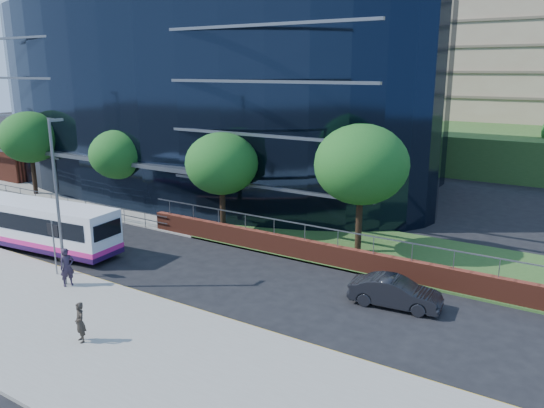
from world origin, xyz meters
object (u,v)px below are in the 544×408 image
Objects in this scene: brick_pavilion at (20,156)px; parked_car at (395,292)px; pedestrian_b at (80,322)px; street_sign at (53,237)px; tree_far_d at (361,165)px; tree_far_c at (222,164)px; streetlight_east at (57,198)px; pedestrian at (67,267)px; tree_far_b at (119,155)px; city_bus at (41,226)px; tree_far_a at (30,137)px.

parked_car is (42.27, -9.16, -1.27)m from brick_pavilion.
pedestrian_b is at bearing -29.62° from brick_pavilion.
street_sign is 16.61m from tree_far_d.
tree_far_c is 0.87× the size of tree_far_d.
brick_pavilion is 1.32× the size of tree_far_c.
tree_far_c reaches higher than street_sign.
streetlight_east is 4.25× the size of pedestrian.
tree_far_b is 20.97m from pedestrian_b.
street_sign is at bearing 158.64° from streetlight_east.
brick_pavilion is 25.71m from city_bus.
tree_far_b is 15.27m from pedestrian.
street_sign is 0.69× the size of parked_car.
brick_pavilion is 5.40× the size of pedestrian_b.
street_sign is 16.91m from parked_car.
tree_far_a is 0.94× the size of tree_far_d.
pedestrian is at bearing 108.56° from parked_car.
streetlight_east is at bearing -21.36° from street_sign.
city_bus is 2.63× the size of parked_car.
streetlight_east is (-1.00, -11.17, -0.10)m from tree_far_c.
tree_far_d reaches higher than city_bus.
tree_far_b reaches higher than street_sign.
street_sign is at bearing -55.92° from tree_far_b.
tree_far_c is at bearing 44.94° from city_bus.
parked_car is at bearing -49.01° from pedestrian.
street_sign reaches higher than pedestrian.
parked_car is 13.26m from pedestrian_b.
city_bus is (13.21, -8.43, -3.36)m from tree_far_a.
street_sign is 1.49× the size of pedestrian.
streetlight_east reaches higher than tree_far_d.
pedestrian is (-9.73, -12.23, -4.10)m from tree_far_d.
pedestrian_b is (5.34, -3.28, -3.49)m from streetlight_east.
pedestrian is (-0.73, -11.23, -3.44)m from tree_far_c.
tree_far_d is at bearing -5.26° from brick_pavilion.
streetlight_east is 16.13m from parked_car.
pedestrian is 6.01m from pedestrian_b.
tree_far_a is at bearing 149.54° from streetlight_east.
tree_far_c is (2.50, 10.59, 2.39)m from street_sign.
tree_far_d is at bearing 30.46° from parked_car.
tree_far_d is at bearing 6.34° from tree_far_c.
tree_far_b is 3.80× the size of pedestrian_b.
city_bus is at bearing 81.08° from pedestrian.
parked_car is at bearing -7.97° from tree_far_a.
streetlight_east is (1.50, -0.59, 2.29)m from street_sign.
pedestrian_b is at bearing -30.70° from tree_far_a.
tree_far_b is 24.10m from parked_car.
street_sign is 11.14m from tree_far_c.
parked_car is at bearing -12.50° from tree_far_b.
tree_far_c is at bearing 64.08° from parked_car.
tree_far_c is at bearing -2.86° from tree_far_b.
tree_far_c reaches higher than tree_far_b.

